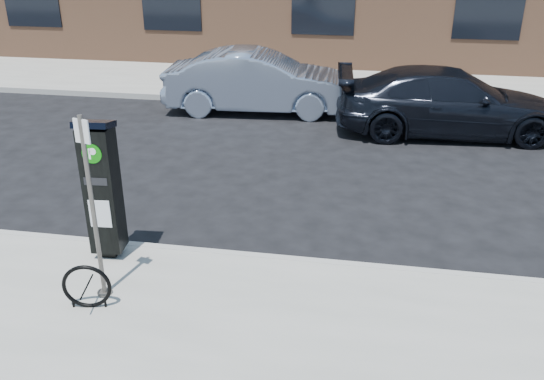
% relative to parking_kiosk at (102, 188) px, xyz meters
% --- Properties ---
extents(ground, '(120.00, 120.00, 0.00)m').
position_rel_parking_kiosk_xyz_m(ground, '(1.78, 0.35, -1.17)').
color(ground, black).
rests_on(ground, ground).
extents(sidewalk_far, '(60.00, 12.00, 0.15)m').
position_rel_parking_kiosk_xyz_m(sidewalk_far, '(1.78, 14.35, -1.10)').
color(sidewalk_far, gray).
rests_on(sidewalk_far, ground).
extents(curb_near, '(60.00, 0.12, 0.16)m').
position_rel_parking_kiosk_xyz_m(curb_near, '(1.78, 0.33, -1.10)').
color(curb_near, '#9E9B93').
rests_on(curb_near, ground).
extents(curb_far, '(60.00, 0.12, 0.16)m').
position_rel_parking_kiosk_xyz_m(curb_far, '(1.78, 8.37, -1.10)').
color(curb_far, '#9E9B93').
rests_on(curb_far, ground).
extents(parking_kiosk, '(0.49, 0.44, 2.00)m').
position_rel_parking_kiosk_xyz_m(parking_kiosk, '(0.00, 0.00, 0.00)').
color(parking_kiosk, black).
rests_on(parking_kiosk, sidewalk_near).
extents(sign_pole, '(0.20, 0.19, 2.33)m').
position_rel_parking_kiosk_xyz_m(sign_pole, '(0.33, -0.92, 0.13)').
color(sign_pole, '#615A56').
rests_on(sign_pole, sidewalk_near).
extents(bike_rack, '(0.59, 0.16, 0.59)m').
position_rel_parking_kiosk_xyz_m(bike_rack, '(0.27, -1.21, -0.74)').
color(bike_rack, black).
rests_on(bike_rack, sidewalk_near).
extents(car_silver, '(4.86, 2.01, 1.56)m').
position_rel_parking_kiosk_xyz_m(car_silver, '(0.60, 7.75, -0.39)').
color(car_silver, '#8D9CB4').
rests_on(car_silver, ground).
extents(car_dark, '(5.26, 2.44, 1.49)m').
position_rel_parking_kiosk_xyz_m(car_dark, '(5.23, 6.75, -0.43)').
color(car_dark, black).
rests_on(car_dark, ground).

